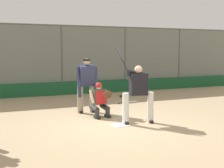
{
  "coord_description": "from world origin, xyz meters",
  "views": [
    {
      "loc": [
        3.54,
        7.72,
        2.08
      ],
      "look_at": [
        -0.17,
        -1.0,
        1.05
      ],
      "focal_mm": 50.0,
      "sensor_mm": 36.0,
      "label": 1
    }
  ],
  "objects": [
    {
      "name": "umpire_home",
      "position": [
        0.3,
        -2.04,
        0.98
      ],
      "size": [
        0.74,
        0.46,
        1.82
      ],
      "rotation": [
        0.0,
        0.0,
        -0.05
      ],
      "color": "gray",
      "rests_on": "ground_plane"
    },
    {
      "name": "spare_bat_near_backstop",
      "position": [
        -1.87,
        -3.18,
        0.03
      ],
      "size": [
        0.89,
        0.16,
        0.07
      ],
      "rotation": [
        0.0,
        0.0,
        3.26
      ],
      "color": "black",
      "rests_on": "ground_plane"
    },
    {
      "name": "home_plate_marker",
      "position": [
        0.0,
        0.0,
        0.01
      ],
      "size": [
        0.43,
        0.43,
        0.01
      ],
      "primitive_type": "cube",
      "color": "white",
      "rests_on": "ground_plane"
    },
    {
      "name": "bleachers_beyond",
      "position": [
        -2.74,
        -8.73,
        0.38
      ],
      "size": [
        13.73,
        1.95,
        1.16
      ],
      "color": "slate",
      "rests_on": "ground_plane"
    },
    {
      "name": "ground_plane",
      "position": [
        0.0,
        0.0,
        0.0
      ],
      "size": [
        160.0,
        160.0,
        0.0
      ],
      "primitive_type": "plane",
      "color": "tan"
    },
    {
      "name": "batter_at_plate",
      "position": [
        -0.55,
        -0.03,
        0.9
      ],
      "size": [
        0.97,
        0.71,
        2.18
      ],
      "rotation": [
        0.0,
        0.0,
        -0.14
      ],
      "color": "silver",
      "rests_on": "ground_plane"
    },
    {
      "name": "catcher_behind_plate",
      "position": [
        0.15,
        -1.2,
        0.56
      ],
      "size": [
        0.6,
        0.71,
        1.09
      ],
      "rotation": [
        0.0,
        0.0,
        0.14
      ],
      "color": "#333333",
      "rests_on": "ground_plane"
    },
    {
      "name": "fielding_glove_on_dirt",
      "position": [
        -2.26,
        -4.74,
        0.05
      ],
      "size": [
        0.3,
        0.23,
        0.11
      ],
      "color": "#56331E",
      "rests_on": "ground_plane"
    },
    {
      "name": "backstop_fence",
      "position": [
        0.0,
        -6.58,
        1.72
      ],
      "size": [
        19.69,
        0.08,
        3.25
      ],
      "color": "#515651",
      "rests_on": "ground_plane"
    },
    {
      "name": "padding_wall",
      "position": [
        0.0,
        -6.48,
        0.3
      ],
      "size": [
        19.22,
        0.18,
        0.6
      ],
      "primitive_type": "cube",
      "color": "#19512D",
      "rests_on": "ground_plane"
    }
  ]
}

